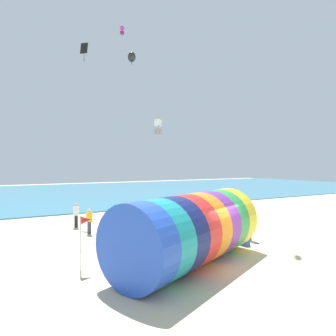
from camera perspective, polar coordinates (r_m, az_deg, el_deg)
The scene contains 12 objects.
ground_plane at distance 14.11m, azimuth 9.75°, elevation -17.31°, with size 120.00×120.00×0.00m, color beige.
sea at distance 47.59m, azimuth -18.63°, elevation -4.51°, with size 120.00×40.00×0.10m, color teal.
giant_inflatable_tube at distance 13.26m, azimuth 4.33°, elevation -11.59°, with size 8.38×6.04×3.08m.
kite_handler at distance 18.04m, azimuth 15.27°, elevation -10.46°, with size 0.39×0.28×1.71m.
kite_black_diamond at distance 28.81m, azimuth -15.70°, elevation 21.07°, with size 0.63×0.61×1.65m.
kite_black_parafoil at distance 16.16m, azimuth -6.93°, elevation 20.21°, with size 0.81×1.19×0.58m.
kite_magenta_box at distance 29.46m, azimuth -8.72°, elevation 24.49°, with size 0.36×0.36×0.74m.
kite_white_box at distance 26.98m, azimuth -1.92°, elevation 7.75°, with size 0.73×0.73×1.49m.
bystander_near_water at distance 21.84m, azimuth -17.10°, elevation -8.57°, with size 0.42×0.35×1.67m.
bystander_mid_beach at distance 19.59m, azimuth -14.76°, elevation -9.79°, with size 0.34×0.42×1.58m.
beach_flag at distance 13.03m, azimuth -15.43°, elevation -9.87°, with size 0.47×0.36×2.24m.
cooler_box at distance 17.02m, azimuth 14.35°, elevation -13.54°, with size 0.52×0.36×0.36m, color #2659B2.
Camera 1 is at (-8.37, -10.48, 4.37)m, focal length 32.00 mm.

